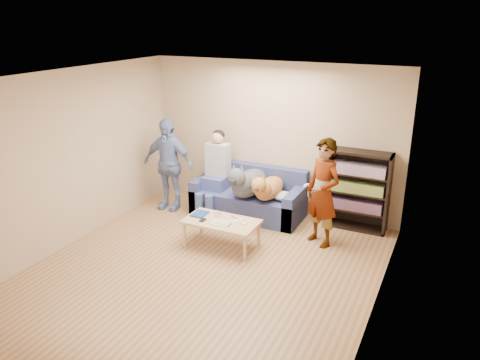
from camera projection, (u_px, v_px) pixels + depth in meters
The scene contains 27 objects.
ground at pixel (202, 272), 6.36m from camera, with size 5.00×5.00×0.00m, color olive.
ceiling at pixel (196, 79), 5.48m from camera, with size 5.00×5.00×0.00m, color white.
wall_back at pixel (273, 138), 8.05m from camera, with size 4.50×4.50×0.00m, color tan.
wall_front at pixel (44, 277), 3.80m from camera, with size 4.50×4.50×0.00m, color tan.
wall_left at pixel (66, 160), 6.84m from camera, with size 5.00×5.00×0.00m, color tan.
wall_right at pixel (381, 214), 5.01m from camera, with size 5.00×5.00×0.00m, color tan.
blanket at pixel (283, 196), 7.69m from camera, with size 0.37×0.32×0.13m, color #A7A7AC.
person_standing_right at pixel (323, 193), 6.90m from camera, with size 0.60×0.39×1.65m, color gray.
person_standing_left at pixel (168, 164), 8.22m from camera, with size 0.96×0.40×1.64m, color #7D97C8.
held_controller at pixel (306, 185), 6.76m from camera, with size 0.04×0.11×0.03m, color white.
notebook_blue at pixel (200, 214), 7.15m from camera, with size 0.20×0.26×0.03m, color navy.
papers at pixel (221, 223), 6.84m from camera, with size 0.26×0.20×0.01m, color silver.
magazine at pixel (224, 222), 6.84m from camera, with size 0.22×0.17×0.01m, color #C2B49B.
camera_silver at pixel (218, 215), 7.09m from camera, with size 0.11×0.06×0.05m, color silver.
controller_a at pixel (241, 220), 6.91m from camera, with size 0.04×0.13×0.03m, color white.
controller_b at pixel (244, 224), 6.81m from camera, with size 0.09×0.06×0.03m, color white.
headphone_cup_a at pixel (233, 223), 6.84m from camera, with size 0.07×0.07×0.02m, color white.
headphone_cup_b at pixel (235, 221), 6.91m from camera, with size 0.07×0.07×0.02m, color white.
pen_orange at pixel (215, 224), 6.82m from camera, with size 0.01×0.01×0.14m, color orange.
pen_black at pixel (234, 217), 7.05m from camera, with size 0.01×0.01×0.14m, color black.
wallet at pixel (203, 220), 6.94m from camera, with size 0.07×0.12×0.01m, color black.
sofa at pixel (249, 198), 8.15m from camera, with size 1.90×0.85×0.82m.
person_seated at pixel (215, 169), 8.11m from camera, with size 0.40×0.73×1.47m.
dog_gray at pixel (247, 182), 7.78m from camera, with size 0.47×1.28×0.69m.
dog_tan at pixel (267, 188), 7.66m from camera, with size 0.39×1.15×0.56m.
coffee_table at pixel (222, 223), 6.96m from camera, with size 1.10×0.60×0.42m.
bookshelf at pixel (358, 189), 7.48m from camera, with size 1.00×0.34×1.30m.
Camera 1 is at (2.87, -4.80, 3.32)m, focal length 35.00 mm.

